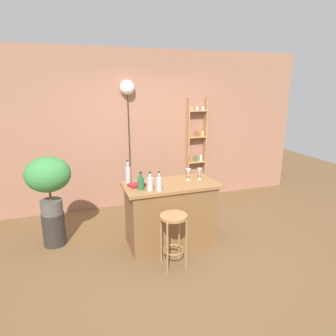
{
  "coord_description": "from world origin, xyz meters",
  "views": [
    {
      "loc": [
        -1.27,
        -3.32,
        2.18
      ],
      "look_at": [
        0.05,
        0.55,
        1.04
      ],
      "focal_mm": 31.72,
      "sensor_mm": 36.0,
      "label": 1
    }
  ],
  "objects": [
    {
      "name": "wine_glass_left",
      "position": [
        0.45,
        0.34,
        1.01
      ],
      "size": [
        0.07,
        0.07,
        0.16
      ],
      "color": "silver",
      "rests_on": "kitchen_counter"
    },
    {
      "name": "kitchen_counter",
      "position": [
        0.0,
        0.3,
        0.45
      ],
      "size": [
        1.28,
        0.65,
        0.89
      ],
      "color": "brown",
      "rests_on": "ground"
    },
    {
      "name": "bottle_spirits_clear",
      "position": [
        -0.34,
        0.13,
        0.98
      ],
      "size": [
        0.08,
        0.08,
        0.24
      ],
      "color": "#B2B2B7",
      "rests_on": "kitchen_counter"
    },
    {
      "name": "potted_plant",
      "position": [
        -1.57,
        0.79,
        0.99
      ],
      "size": [
        0.6,
        0.54,
        0.8
      ],
      "color": "#514C47",
      "rests_on": "plant_stool"
    },
    {
      "name": "bottle_wine_red",
      "position": [
        -0.23,
        0.07,
        0.99
      ],
      "size": [
        0.07,
        0.07,
        0.25
      ],
      "color": "#B2B2B7",
      "rests_on": "kitchen_counter"
    },
    {
      "name": "bottle_olive_oil",
      "position": [
        -0.54,
        0.48,
        1.01
      ],
      "size": [
        0.07,
        0.07,
        0.33
      ],
      "color": "#B2B2B7",
      "rests_on": "kitchen_counter"
    },
    {
      "name": "pendant_globe_light",
      "position": [
        -0.24,
        1.84,
        2.13
      ],
      "size": [
        0.25,
        0.25,
        2.27
      ],
      "color": "black",
      "rests_on": "ground"
    },
    {
      "name": "back_wall",
      "position": [
        0.0,
        1.95,
        1.4
      ],
      "size": [
        6.4,
        0.1,
        2.8
      ],
      "primitive_type": "cube",
      "color": "#9E6B51",
      "rests_on": "ground"
    },
    {
      "name": "spice_shelf",
      "position": [
        1.06,
        1.82,
        0.94
      ],
      "size": [
        0.38,
        0.13,
        1.97
      ],
      "color": "tan",
      "rests_on": "ground"
    },
    {
      "name": "bottle_vinegar",
      "position": [
        -0.44,
        0.2,
        0.98
      ],
      "size": [
        0.08,
        0.08,
        0.23
      ],
      "color": "#236638",
      "rests_on": "kitchen_counter"
    },
    {
      "name": "cookbook",
      "position": [
        -0.46,
        0.35,
        0.91
      ],
      "size": [
        0.24,
        0.2,
        0.03
      ],
      "primitive_type": "cube",
      "rotation": [
        0.0,
        0.0,
        0.29
      ],
      "color": "maroon",
      "rests_on": "kitchen_counter"
    },
    {
      "name": "bar_stool",
      "position": [
        -0.15,
        -0.25,
        0.51
      ],
      "size": [
        0.33,
        0.33,
        0.69
      ],
      "color": "#997047",
      "rests_on": "ground"
    },
    {
      "name": "wine_glass_center",
      "position": [
        0.29,
        0.37,
        1.01
      ],
      "size": [
        0.07,
        0.07,
        0.16
      ],
      "color": "silver",
      "rests_on": "kitchen_counter"
    },
    {
      "name": "plant_stool",
      "position": [
        -1.57,
        0.79,
        0.24
      ],
      "size": [
        0.31,
        0.31,
        0.47
      ],
      "primitive_type": "cylinder",
      "color": "#2D2823",
      "rests_on": "ground"
    },
    {
      "name": "ground",
      "position": [
        0.0,
        0.0,
        0.0
      ],
      "size": [
        12.0,
        12.0,
        0.0
      ],
      "primitive_type": "plane",
      "color": "brown"
    }
  ]
}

